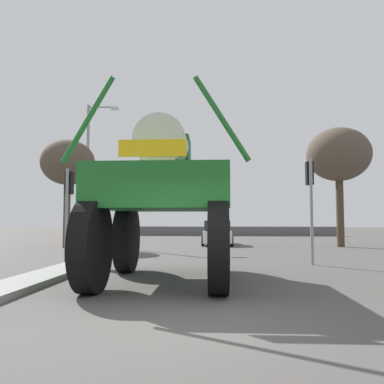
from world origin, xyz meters
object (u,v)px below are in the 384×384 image
(sedan_ahead, at_px, (217,233))
(streetlight_far_left, at_px, (90,167))
(traffic_signal_near_left, at_px, (69,194))
(oversize_sprayer, at_px, (165,200))
(bare_tree_right, at_px, (339,155))
(traffic_signal_near_right, at_px, (310,187))
(bare_tree_left, at_px, (68,163))

(sedan_ahead, height_order, streetlight_far_left, streetlight_far_left)
(sedan_ahead, height_order, traffic_signal_near_left, traffic_signal_near_left)
(oversize_sprayer, xyz_separation_m, traffic_signal_near_left, (-4.19, 4.29, 0.43))
(streetlight_far_left, distance_m, bare_tree_right, 15.15)
(streetlight_far_left, bearing_deg, oversize_sprayer, -64.84)
(traffic_signal_near_right, bearing_deg, traffic_signal_near_left, 179.97)
(oversize_sprayer, bearing_deg, bare_tree_right, -32.16)
(oversize_sprayer, height_order, sedan_ahead, oversize_sprayer)
(sedan_ahead, height_order, traffic_signal_near_right, traffic_signal_near_right)
(oversize_sprayer, height_order, bare_tree_right, bare_tree_right)
(traffic_signal_near_left, bearing_deg, bare_tree_left, 111.58)
(streetlight_far_left, distance_m, bare_tree_left, 2.29)
(oversize_sprayer, relative_size, traffic_signal_near_left, 1.61)
(traffic_signal_near_right, relative_size, bare_tree_right, 0.54)
(traffic_signal_near_left, distance_m, traffic_signal_near_right, 8.83)
(traffic_signal_near_left, xyz_separation_m, bare_tree_left, (-3.07, 7.76, 2.26))
(traffic_signal_near_left, height_order, bare_tree_left, bare_tree_left)
(sedan_ahead, bearing_deg, bare_tree_right, -101.23)
(bare_tree_left, bearing_deg, bare_tree_right, 6.41)
(oversize_sprayer, bearing_deg, bare_tree_left, 30.30)
(bare_tree_right, bearing_deg, oversize_sprayer, -121.40)
(oversize_sprayer, distance_m, sedan_ahead, 15.23)
(traffic_signal_near_right, bearing_deg, sedan_ahead, 107.43)
(traffic_signal_near_right, distance_m, bare_tree_right, 10.58)
(sedan_ahead, bearing_deg, oversize_sprayer, 174.35)
(streetlight_far_left, relative_size, bare_tree_right, 1.26)
(sedan_ahead, height_order, bare_tree_left, bare_tree_left)
(oversize_sprayer, distance_m, bare_tree_right, 16.51)
(traffic_signal_near_right, xyz_separation_m, bare_tree_left, (-11.90, 7.76, 2.04))
(bare_tree_left, height_order, bare_tree_right, bare_tree_right)
(traffic_signal_near_right, bearing_deg, bare_tree_left, 146.87)
(traffic_signal_near_right, height_order, bare_tree_right, bare_tree_right)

